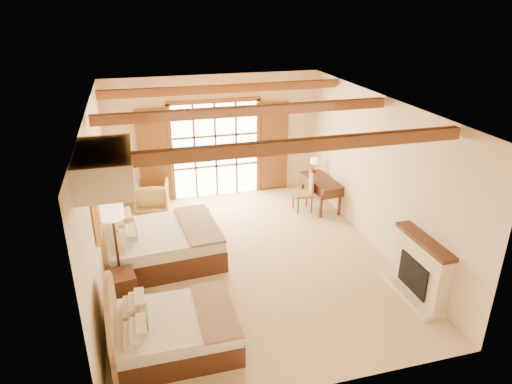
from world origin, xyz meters
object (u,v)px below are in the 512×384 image
object	(u,v)px
bed_near	(166,329)
armchair	(152,196)
bed_far	(153,242)
nightstand	(121,289)
desk	(320,192)

from	to	relation	value
bed_near	armchair	bearing A→B (deg)	88.78
bed_far	nightstand	distance (m)	1.41
bed_near	bed_far	bearing A→B (deg)	90.54
nightstand	armchair	bearing A→B (deg)	69.16
bed_near	bed_far	world-z (taller)	bed_far
nightstand	bed_near	bearing A→B (deg)	-73.28
bed_far	desk	size ratio (longest dim) A/B	1.72
nightstand	desk	xyz separation A→B (m)	(4.91, 2.89, 0.09)
bed_far	bed_near	bearing A→B (deg)	-93.81
nightstand	armchair	world-z (taller)	armchair
armchair	desk	size ratio (longest dim) A/B	0.58
bed_far	desk	distance (m)	4.59
bed_near	desk	bearing A→B (deg)	44.65
desk	bed_far	bearing A→B (deg)	-164.23
nightstand	armchair	size ratio (longest dim) A/B	0.74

